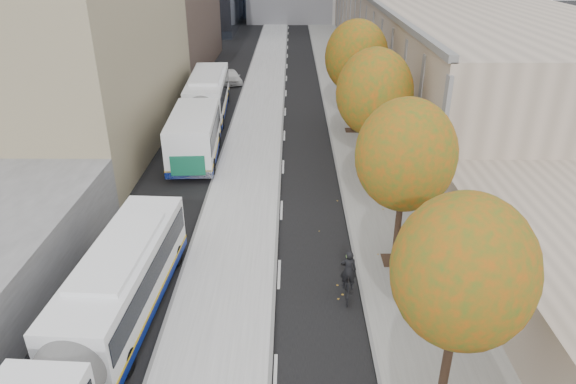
{
  "coord_description": "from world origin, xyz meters",
  "views": [
    {
      "loc": [
        -1.14,
        -6.71,
        13.19
      ],
      "look_at": [
        -1.27,
        15.15,
        2.5
      ],
      "focal_mm": 32.0,
      "sensor_mm": 36.0,
      "label": 1
    }
  ],
  "objects_px": {
    "bus_shelter": "(460,245)",
    "distant_car": "(231,77)",
    "bus_near": "(84,348)",
    "cyclist": "(348,281)",
    "bus_far": "(203,109)"
  },
  "relations": [
    {
      "from": "bus_far",
      "to": "distant_car",
      "type": "relative_size",
      "value": 4.8
    },
    {
      "from": "bus_shelter",
      "to": "cyclist",
      "type": "distance_m",
      "value": 4.74
    },
    {
      "from": "bus_near",
      "to": "bus_far",
      "type": "bearing_deg",
      "value": 93.29
    },
    {
      "from": "bus_near",
      "to": "distant_car",
      "type": "bearing_deg",
      "value": 92.52
    },
    {
      "from": "bus_far",
      "to": "cyclist",
      "type": "relative_size",
      "value": 8.71
    },
    {
      "from": "bus_shelter",
      "to": "distant_car",
      "type": "xyz_separation_m",
      "value": [
        -13.01,
        34.92,
        -1.49
      ]
    },
    {
      "from": "bus_shelter",
      "to": "bus_far",
      "type": "xyz_separation_m",
      "value": [
        -13.5,
        19.97,
        -0.42
      ]
    },
    {
      "from": "bus_shelter",
      "to": "distant_car",
      "type": "relative_size",
      "value": 1.08
    },
    {
      "from": "bus_shelter",
      "to": "bus_near",
      "type": "relative_size",
      "value": 0.26
    },
    {
      "from": "bus_shelter",
      "to": "distant_car",
      "type": "distance_m",
      "value": 37.29
    },
    {
      "from": "bus_far",
      "to": "distant_car",
      "type": "xyz_separation_m",
      "value": [
        0.49,
        14.95,
        -1.08
      ]
    },
    {
      "from": "bus_near",
      "to": "cyclist",
      "type": "distance_m",
      "value": 10.07
    },
    {
      "from": "cyclist",
      "to": "distant_car",
      "type": "relative_size",
      "value": 0.55
    },
    {
      "from": "bus_far",
      "to": "distant_car",
      "type": "bearing_deg",
      "value": 84.84
    },
    {
      "from": "bus_shelter",
      "to": "cyclist",
      "type": "height_order",
      "value": "bus_shelter"
    }
  ]
}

